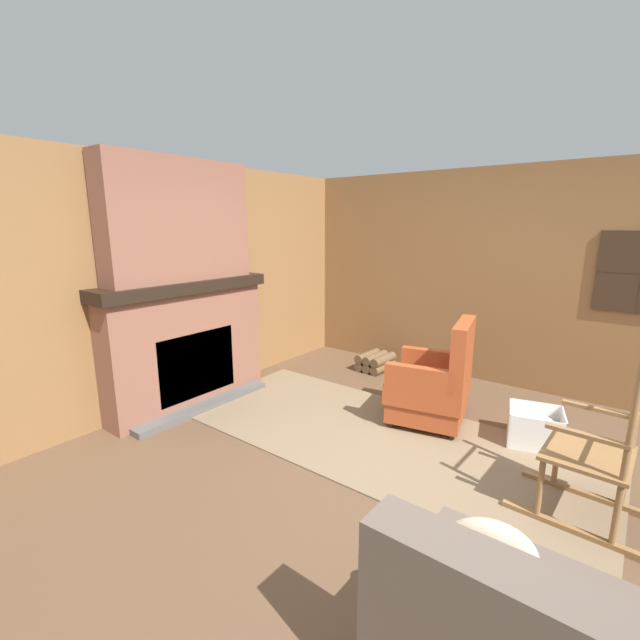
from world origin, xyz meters
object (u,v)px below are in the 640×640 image
at_px(firewood_stack, 375,362).
at_px(oil_lamp_vase, 144,276).
at_px(armchair, 434,387).
at_px(rocking_chair, 596,455).
at_px(storage_case, 223,270).
at_px(laundry_basket, 535,427).

distance_m(firewood_stack, oil_lamp_vase, 2.91).
relative_size(armchair, rocking_chair, 0.76).
distance_m(armchair, storage_case, 2.46).
distance_m(firewood_stack, storage_case, 2.20).
bearing_deg(oil_lamp_vase, firewood_stack, 67.22).
xyz_separation_m(laundry_basket, storage_case, (-3.03, -0.70, 1.18)).
relative_size(firewood_stack, oil_lamp_vase, 1.94).
height_order(armchair, firewood_stack, armchair).
distance_m(rocking_chair, oil_lamp_vase, 3.71).
height_order(rocking_chair, storage_case, storage_case).
xyz_separation_m(firewood_stack, laundry_basket, (2.01, -0.82, 0.05)).
height_order(oil_lamp_vase, storage_case, oil_lamp_vase).
xyz_separation_m(rocking_chair, laundry_basket, (-0.47, 0.80, -0.28)).
height_order(armchair, storage_case, storage_case).
xyz_separation_m(rocking_chair, oil_lamp_vase, (-3.50, -0.80, 0.92)).
xyz_separation_m(laundry_basket, oil_lamp_vase, (-3.03, -1.61, 1.20)).
relative_size(armchair, laundry_basket, 1.99).
relative_size(rocking_chair, firewood_stack, 2.91).
bearing_deg(oil_lamp_vase, armchair, 33.59).
height_order(armchair, laundry_basket, armchair).
relative_size(firewood_stack, laundry_basket, 0.90).
xyz_separation_m(armchair, laundry_basket, (0.84, 0.15, -0.20)).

